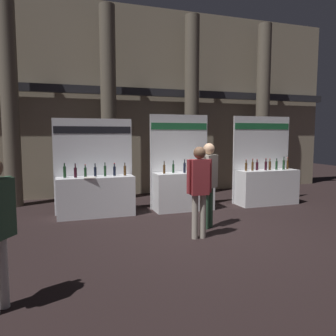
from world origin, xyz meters
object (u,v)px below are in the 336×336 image
at_px(visitor_0, 199,184).
at_px(visitor_2, 209,177).
at_px(exhibitor_booth_0, 96,192).
at_px(exhibitor_booth_2, 266,183).
at_px(exhibitor_booth_1, 183,187).

height_order(visitor_0, visitor_2, visitor_2).
xyz_separation_m(exhibitor_booth_0, exhibitor_booth_2, (4.88, -0.15, 0.02)).
bearing_deg(visitor_0, exhibitor_booth_1, -102.79).
bearing_deg(visitor_2, exhibitor_booth_2, -0.34).
relative_size(exhibitor_booth_0, visitor_0, 1.35).
distance_m(exhibitor_booth_2, visitor_2, 3.24).
relative_size(visitor_0, visitor_2, 0.98).
relative_size(exhibitor_booth_1, visitor_0, 1.42).
height_order(exhibitor_booth_1, visitor_2, exhibitor_booth_1).
bearing_deg(exhibitor_booth_1, visitor_0, -103.67).
height_order(exhibitor_booth_0, visitor_2, exhibitor_booth_0).
distance_m(exhibitor_booth_2, visitor_0, 3.95).
distance_m(exhibitor_booth_0, exhibitor_booth_1, 2.31).
relative_size(exhibitor_booth_0, exhibitor_booth_1, 0.95).
distance_m(exhibitor_booth_1, visitor_0, 2.52).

